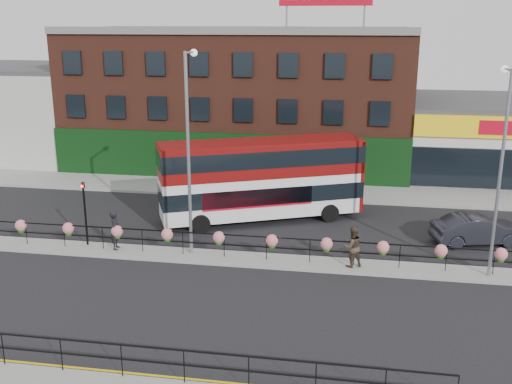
% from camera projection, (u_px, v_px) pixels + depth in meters
% --- Properties ---
extents(ground, '(120.00, 120.00, 0.00)m').
position_uv_depth(ground, '(245.00, 261.00, 27.94)').
color(ground, black).
rests_on(ground, ground).
extents(north_pavement, '(60.00, 4.00, 0.15)m').
position_uv_depth(north_pavement, '(279.00, 190.00, 39.28)').
color(north_pavement, gray).
rests_on(north_pavement, ground).
extents(median, '(60.00, 1.60, 0.15)m').
position_uv_depth(median, '(245.00, 259.00, 27.92)').
color(median, gray).
rests_on(median, ground).
extents(yellow_line_inner, '(60.00, 0.10, 0.01)m').
position_uv_depth(yellow_line_inner, '(188.00, 379.00, 18.75)').
color(yellow_line_inner, gold).
rests_on(yellow_line_inner, ground).
extents(yellow_line_outer, '(60.00, 0.10, 0.01)m').
position_uv_depth(yellow_line_outer, '(187.00, 382.00, 18.58)').
color(yellow_line_outer, gold).
rests_on(yellow_line_outer, ground).
extents(brick_building, '(25.00, 12.21, 10.30)m').
position_uv_depth(brick_building, '(242.00, 97.00, 46.07)').
color(brick_building, brown).
rests_on(brick_building, ground).
extents(supermarket, '(15.00, 12.25, 5.30)m').
position_uv_depth(supermarket, '(511.00, 137.00, 43.49)').
color(supermarket, silver).
rests_on(supermarket, ground).
extents(warehouse_west, '(15.50, 12.00, 7.30)m').
position_uv_depth(warehouse_west, '(3.00, 110.00, 49.77)').
color(warehouse_west, '#B1B2AC').
rests_on(warehouse_west, ground).
extents(median_railing, '(30.04, 0.56, 1.23)m').
position_uv_depth(median_railing, '(245.00, 240.00, 27.65)').
color(median_railing, black).
rests_on(median_railing, median).
extents(south_railing, '(20.04, 0.05, 1.12)m').
position_uv_depth(south_railing, '(121.00, 353.00, 18.42)').
color(south_railing, black).
rests_on(south_railing, south_pavement).
extents(double_decker_bus, '(11.27, 6.98, 4.52)m').
position_uv_depth(double_decker_bus, '(262.00, 172.00, 32.90)').
color(double_decker_bus, silver).
rests_on(double_decker_bus, ground).
extents(car, '(3.94, 5.36, 1.49)m').
position_uv_depth(car, '(478.00, 229.00, 29.90)').
color(car, '#25252F').
rests_on(car, ground).
extents(pedestrian_a, '(0.86, 0.70, 1.92)m').
position_uv_depth(pedestrian_a, '(115.00, 230.00, 28.76)').
color(pedestrian_a, black).
rests_on(pedestrian_a, median).
extents(pedestrian_b, '(1.46, 1.41, 1.88)m').
position_uv_depth(pedestrian_b, '(352.00, 247.00, 26.69)').
color(pedestrian_b, '#3D3125').
rests_on(pedestrian_b, median).
extents(lamp_column_west, '(0.34, 1.65, 9.41)m').
position_uv_depth(lamp_column_west, '(189.00, 137.00, 27.17)').
color(lamp_column_west, gray).
rests_on(lamp_column_west, median).
extents(lamp_column_east, '(0.32, 1.56, 8.86)m').
position_uv_depth(lamp_column_east, '(501.00, 156.00, 24.73)').
color(lamp_column_east, gray).
rests_on(lamp_column_east, median).
extents(traffic_light_median, '(0.15, 0.28, 3.65)m').
position_uv_depth(traffic_light_median, '(84.00, 200.00, 28.91)').
color(traffic_light_median, black).
rests_on(traffic_light_median, median).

